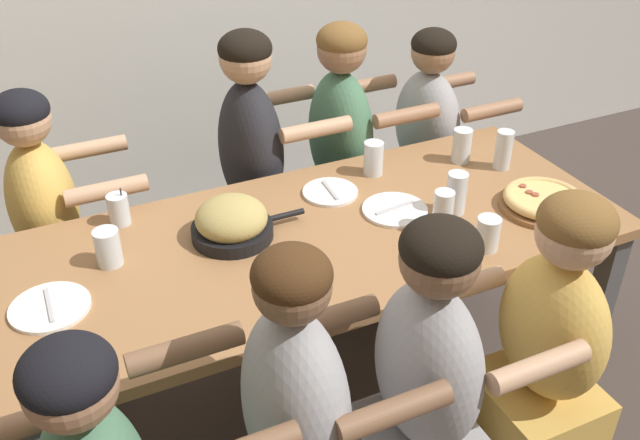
% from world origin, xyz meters
% --- Properties ---
extents(ground_plane, '(18.00, 18.00, 0.00)m').
position_xyz_m(ground_plane, '(0.00, 0.00, 0.00)').
color(ground_plane, '#423833').
rests_on(ground_plane, ground).
extents(dining_table, '(2.01, 0.84, 0.75)m').
position_xyz_m(dining_table, '(0.00, 0.00, 0.67)').
color(dining_table, '#996B42').
rests_on(dining_table, ground).
extents(pizza_board_main, '(0.30, 0.30, 0.05)m').
position_xyz_m(pizza_board_main, '(0.76, -0.18, 0.78)').
color(pizza_board_main, brown).
rests_on(pizza_board_main, dining_table).
extents(skillet_bowl, '(0.38, 0.26, 0.14)m').
position_xyz_m(skillet_bowl, '(-0.26, 0.10, 0.81)').
color(skillet_bowl, black).
rests_on(skillet_bowl, dining_table).
extents(empty_plate_a, '(0.22, 0.22, 0.02)m').
position_xyz_m(empty_plate_a, '(-0.84, -0.03, 0.76)').
color(empty_plate_a, white).
rests_on(empty_plate_a, dining_table).
extents(empty_plate_b, '(0.20, 0.20, 0.02)m').
position_xyz_m(empty_plate_b, '(0.14, 0.21, 0.76)').
color(empty_plate_b, white).
rests_on(empty_plate_b, dining_table).
extents(empty_plate_c, '(0.22, 0.22, 0.02)m').
position_xyz_m(empty_plate_c, '(0.29, 0.01, 0.76)').
color(empty_plate_c, white).
rests_on(empty_plate_c, dining_table).
extents(cocktail_glass_blue, '(0.07, 0.07, 0.13)m').
position_xyz_m(cocktail_glass_blue, '(-0.57, 0.33, 0.80)').
color(cocktail_glass_blue, silver).
rests_on(cocktail_glass_blue, dining_table).
extents(drinking_glass_a, '(0.08, 0.08, 0.12)m').
position_xyz_m(drinking_glass_a, '(-0.65, 0.12, 0.80)').
color(drinking_glass_a, silver).
rests_on(drinking_glass_a, dining_table).
extents(drinking_glass_b, '(0.06, 0.06, 0.15)m').
position_xyz_m(drinking_glass_b, '(0.80, 0.11, 0.82)').
color(drinking_glass_b, silver).
rests_on(drinking_glass_b, dining_table).
extents(drinking_glass_c, '(0.07, 0.07, 0.15)m').
position_xyz_m(drinking_glass_c, '(0.47, -0.08, 0.81)').
color(drinking_glass_c, silver).
rests_on(drinking_glass_c, dining_table).
extents(drinking_glass_d, '(0.07, 0.07, 0.13)m').
position_xyz_m(drinking_glass_d, '(0.35, 0.28, 0.81)').
color(drinking_glass_d, silver).
rests_on(drinking_glass_d, dining_table).
extents(drinking_glass_e, '(0.07, 0.07, 0.11)m').
position_xyz_m(drinking_glass_e, '(0.43, -0.30, 0.81)').
color(drinking_glass_e, silver).
rests_on(drinking_glass_e, dining_table).
extents(drinking_glass_f, '(0.07, 0.07, 0.15)m').
position_xyz_m(drinking_glass_f, '(0.36, -0.15, 0.81)').
color(drinking_glass_f, silver).
rests_on(drinking_glass_f, dining_table).
extents(drinking_glass_g, '(0.07, 0.07, 0.13)m').
position_xyz_m(drinking_glass_g, '(0.70, 0.22, 0.81)').
color(drinking_glass_g, silver).
rests_on(drinking_glass_g, dining_table).
extents(diner_near_center, '(0.51, 0.40, 1.17)m').
position_xyz_m(diner_near_center, '(0.00, -0.64, 0.54)').
color(diner_near_center, '#99999E').
rests_on(diner_near_center, ground).
extents(diner_far_center, '(0.51, 0.40, 1.23)m').
position_xyz_m(diner_far_center, '(0.00, 0.64, 0.57)').
color(diner_far_center, '#232328').
rests_on(diner_far_center, ground).
extents(diner_far_midright, '(0.51, 0.40, 1.21)m').
position_xyz_m(diner_far_midright, '(0.40, 0.64, 0.56)').
color(diner_far_midright, '#477556').
rests_on(diner_far_midright, ground).
extents(diner_far_left, '(0.51, 0.40, 1.14)m').
position_xyz_m(diner_far_left, '(-0.79, 0.64, 0.52)').
color(diner_far_left, gold).
rests_on(diner_far_left, ground).
extents(diner_near_midright, '(0.51, 0.40, 1.13)m').
position_xyz_m(diner_near_midright, '(0.42, -0.64, 0.52)').
color(diner_near_midright, gold).
rests_on(diner_near_midright, ground).
extents(diner_far_right, '(0.51, 0.40, 1.13)m').
position_xyz_m(diner_far_right, '(0.82, 0.64, 0.51)').
color(diner_far_right, '#99999E').
rests_on(diner_far_right, ground).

